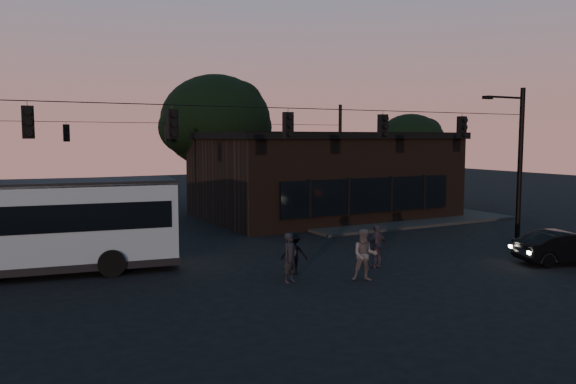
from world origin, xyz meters
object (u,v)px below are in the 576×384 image
pedestrian_d (294,253)px  car (567,247)px  bus (4,224)px  pedestrian_a (290,258)px  pedestrian_b (365,255)px  building (323,174)px  pedestrian_c (377,246)px

pedestrian_d → car: bearing=-163.2°
bus → pedestrian_a: bearing=-24.2°
pedestrian_b → building: bearing=92.3°
car → pedestrian_a: size_ratio=2.31×
pedestrian_b → pedestrian_a: bearing=-174.4°
bus → pedestrian_b: bus is taller
car → pedestrian_c: size_ratio=2.38×
pedestrian_a → pedestrian_b: size_ratio=0.94×
building → car: building is taller
building → pedestrian_b: building is taller
bus → car: size_ratio=3.12×
pedestrian_c → pedestrian_d: (-3.38, 0.60, -0.06)m
pedestrian_a → bus: bearing=122.1°
pedestrian_c → car: bearing=148.6°
pedestrian_d → pedestrian_b: bearing=166.5°
building → pedestrian_d: size_ratio=9.71×
bus → pedestrian_b: bearing=-22.3°
bus → pedestrian_c: bearing=-13.7°
building → pedestrian_c: size_ratio=9.05×
building → bus: bearing=-156.6°
bus → pedestrian_b: 13.18m
building → pedestrian_c: (-5.82, -13.44, -1.86)m
building → pedestrian_d: 15.91m
car → pedestrian_d: pedestrian_d is taller
pedestrian_c → bus: bearing=-30.4°
pedestrian_b → pedestrian_c: bearing=70.4°
building → car: size_ratio=3.80×
car → pedestrian_b: size_ratio=2.18×
building → pedestrian_c: bearing=-113.4°
building → pedestrian_b: size_ratio=8.30×
bus → pedestrian_d: bus is taller
pedestrian_a → building: bearing=29.6°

